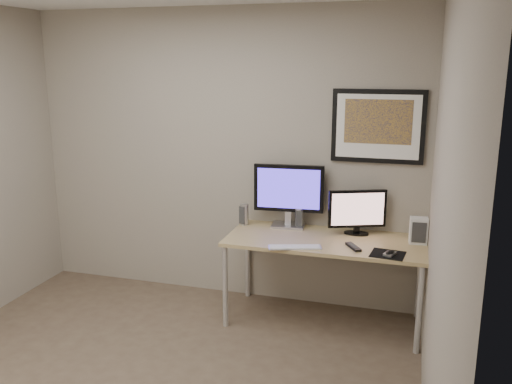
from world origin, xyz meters
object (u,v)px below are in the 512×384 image
(speaker_left, at_px, (244,214))
(speaker_right, at_px, (299,218))
(framed_art, at_px, (378,126))
(monitor_tv, at_px, (357,211))
(fan_unit, at_px, (418,231))
(desk, at_px, (325,247))
(monitor_large, at_px, (289,193))
(keyboard, at_px, (295,247))

(speaker_left, height_order, speaker_right, speaker_left)
(framed_art, bearing_deg, monitor_tv, -131.18)
(fan_unit, bearing_deg, desk, -176.87)
(framed_art, distance_m, monitor_tv, 0.71)
(framed_art, bearing_deg, monitor_large, -172.85)
(keyboard, bearing_deg, speaker_right, 81.35)
(framed_art, relative_size, monitor_large, 1.24)
(keyboard, xyz_separation_m, fan_unit, (0.91, 0.39, 0.10))
(speaker_right, bearing_deg, fan_unit, -19.48)
(framed_art, height_order, monitor_large, framed_art)
(monitor_large, distance_m, monitor_tv, 0.61)
(desk, distance_m, framed_art, 1.07)
(desk, relative_size, speaker_right, 9.17)
(speaker_left, distance_m, keyboard, 0.74)
(desk, bearing_deg, speaker_left, 165.70)
(monitor_tv, height_order, speaker_left, monitor_tv)
(speaker_left, relative_size, keyboard, 0.46)
(speaker_right, distance_m, keyboard, 0.54)
(monitor_tv, bearing_deg, speaker_right, 152.47)
(desk, bearing_deg, framed_art, 43.46)
(speaker_right, height_order, fan_unit, fan_unit)
(monitor_large, height_order, speaker_right, monitor_large)
(framed_art, xyz_separation_m, speaker_left, (-1.10, -0.14, -0.80))
(framed_art, bearing_deg, fan_unit, -31.78)
(desk, relative_size, keyboard, 3.91)
(desk, xyz_separation_m, speaker_left, (-0.75, 0.19, 0.16))
(speaker_right, xyz_separation_m, keyboard, (0.08, -0.53, -0.08))
(monitor_large, bearing_deg, fan_unit, -12.27)
(framed_art, bearing_deg, speaker_left, -172.77)
(monitor_large, xyz_separation_m, fan_unit, (1.09, -0.14, -0.20))
(monitor_tv, bearing_deg, keyboard, -152.92)
(monitor_large, distance_m, speaker_right, 0.24)
(desk, relative_size, framed_art, 2.13)
(monitor_tv, distance_m, speaker_right, 0.51)
(monitor_tv, xyz_separation_m, fan_unit, (0.49, -0.09, -0.10))
(monitor_large, bearing_deg, speaker_right, -3.83)
(monitor_large, height_order, speaker_left, monitor_large)
(framed_art, relative_size, speaker_left, 4.01)
(keyboard, distance_m, fan_unit, 1.00)
(desk, height_order, speaker_left, speaker_left)
(monitor_large, xyz_separation_m, monitor_tv, (0.59, -0.05, -0.10))
(desk, xyz_separation_m, framed_art, (0.35, 0.33, 0.96))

